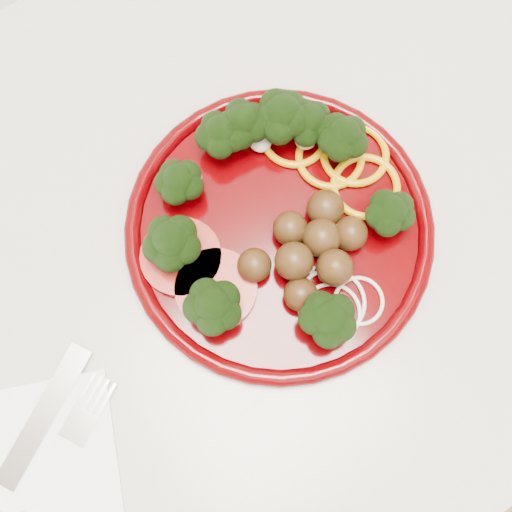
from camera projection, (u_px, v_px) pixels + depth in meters
counter at (160, 374)px, 0.95m from camera, size 2.40×0.60×0.90m
plate at (278, 217)px, 0.52m from camera, size 0.26×0.26×0.06m
napkin at (19, 489)px, 0.48m from camera, size 0.20×0.20×0.00m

